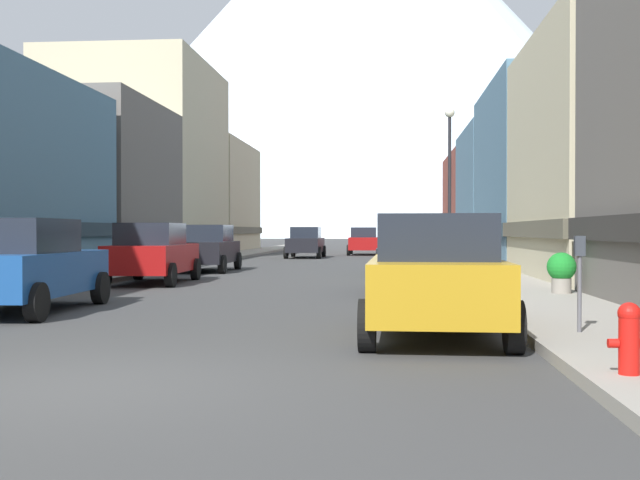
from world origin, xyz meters
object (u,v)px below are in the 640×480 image
Objects in this scene: car_left_2 at (207,248)px; streetlamp_right at (450,164)px; car_left_1 at (153,253)px; potted_plant_0 at (561,270)px; parking_meter_near at (580,270)px; car_right_1 at (415,256)px; car_driving_0 at (306,242)px; car_right_0 at (435,275)px; fire_hydrant_near at (629,336)px; pedestrian_0 at (469,247)px; car_left_0 at (23,265)px; car_right_2 at (407,249)px; car_driving_1 at (364,241)px.

car_left_2 is 9.70m from streetlamp_right.
car_left_1 is 11.73m from potted_plant_0.
potted_plant_0 is (10.80, -4.57, -0.23)m from car_left_1.
car_right_1 is at bearing 102.48° from parking_meter_near.
car_right_0 is at bearing -80.71° from car_driving_0.
car_driving_0 is at bearing 100.86° from fire_hydrant_near.
car_left_2 is 1.00× the size of car_right_1.
car_driving_0 is 16.22m from pedestrian_0.
car_driving_0 is at bearing 85.85° from car_left_0.
pedestrian_0 is (10.05, 7.98, 0.04)m from car_left_1.
car_driving_0 is at bearing 107.83° from potted_plant_0.
car_right_1 is at bearing -103.10° from pedestrian_0.
parking_meter_near is at bearing -91.48° from pedestrian_0.
car_driving_0 is at bearing 107.90° from car_right_2.
car_left_1 is at bearing -100.97° from car_driving_1.
car_left_1 is 4.87× the size of potted_plant_0.
parking_meter_near is at bearing -83.39° from car_right_2.
parking_meter_near is at bearing -18.63° from car_left_0.
car_left_2 is at bearing 174.24° from streetlamp_right.
car_left_0 is 3.36× the size of parking_meter_near.
car_right_2 is at bearing -72.10° from car_driving_0.
car_left_2 is 2.61× the size of pedestrian_0.
car_left_1 is at bearing -146.71° from streetlamp_right.
pedestrian_0 is (0.50, 19.35, -0.08)m from parking_meter_near.
car_right_2 is (0.00, 16.29, 0.00)m from car_right_0.
streetlamp_right is (6.95, -16.16, 3.09)m from car_driving_0.
fire_hydrant_near is (9.25, -6.42, -0.37)m from car_left_0.
fire_hydrant_near is at bearing -92.03° from pedestrian_0.
car_left_0 is at bearing -121.92° from pedestrian_0.
streetlamp_right is at bearing -80.26° from car_driving_1.
car_driving_1 is 3.31× the size of parking_meter_near.
potted_plant_0 is at bearing 81.19° from fire_hydrant_near.
car_left_0 is 0.76× the size of streetlamp_right.
car_left_1 is 1.01× the size of car_right_2.
fire_hydrant_near is 20.87m from streetlamp_right.
car_driving_0 is (2.20, 22.17, 0.00)m from car_left_1.
car_left_2 is 12.16m from car_right_1.
car_right_0 is 3.33× the size of parking_meter_near.
car_right_0 is 2.02m from parking_meter_near.
car_driving_0 is at bearing 118.95° from pedestrian_0.
car_driving_0 is 0.75× the size of streetlamp_right.
car_driving_0 and car_driving_1 have the same top height.
car_left_0 is 1.01× the size of car_right_0.
car_right_0 is 4.83× the size of potted_plant_0.
car_right_1 reaches higher than potted_plant_0.
car_right_0 is 33.45m from car_driving_0.
car_right_2 and car_driving_0 have the same top height.
car_driving_0 is 17.86m from streetlamp_right.
streetlamp_right is at bearing 79.73° from car_right_1.
car_left_2 and car_driving_1 have the same top height.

